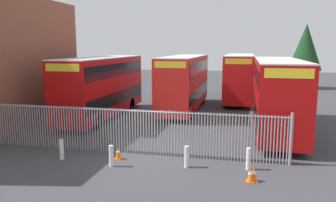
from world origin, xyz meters
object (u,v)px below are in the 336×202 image
object	(u,v)px
traffic_cone_by_gate	(118,153)
traffic_cone_mid_forecourt	(254,174)
bollard_near_left	(62,149)
bollard_center_front	(111,156)
double_decker_bus_behind_fence_left	(102,85)
double_decker_bus_far_back	(185,81)
bollard_far_right	(248,159)
traffic_cone_near_kerb	(251,175)
double_decker_bus_near_gate	(277,93)
bollard_near_right	(187,157)
double_decker_bus_behind_fence_right	(239,76)

from	to	relation	value
traffic_cone_by_gate	traffic_cone_mid_forecourt	world-z (taller)	same
bollard_near_left	traffic_cone_by_gate	size ratio (longest dim) A/B	1.61
bollard_center_front	double_decker_bus_behind_fence_left	bearing A→B (deg)	115.71
double_decker_bus_behind_fence_left	bollard_near_left	xyz separation A→B (m)	(1.98, -9.16, -1.95)
double_decker_bus_behind_fence_left	double_decker_bus_far_back	world-z (taller)	same
bollard_far_right	traffic_cone_by_gate	size ratio (longest dim) A/B	1.61
traffic_cone_mid_forecourt	traffic_cone_near_kerb	world-z (taller)	same
double_decker_bus_near_gate	traffic_cone_near_kerb	world-z (taller)	double_decker_bus_near_gate
double_decker_bus_near_gate	traffic_cone_mid_forecourt	size ratio (longest dim) A/B	18.32
double_decker_bus_behind_fence_left	traffic_cone_near_kerb	xyz separation A→B (m)	(10.49, -9.92, -2.13)
bollard_center_front	traffic_cone_by_gate	distance (m)	1.01
bollard_near_left	bollard_center_front	xyz separation A→B (m)	(2.61, -0.37, 0.00)
double_decker_bus_behind_fence_left	bollard_near_right	bearing A→B (deg)	-48.74
traffic_cone_mid_forecourt	traffic_cone_near_kerb	size ratio (longest dim) A/B	1.00
double_decker_bus_near_gate	traffic_cone_near_kerb	distance (m)	8.83
double_decker_bus_near_gate	double_decker_bus_behind_fence_right	distance (m)	12.02
bollard_near_left	double_decker_bus_behind_fence_left	bearing A→B (deg)	102.19
double_decker_bus_behind_fence_right	traffic_cone_near_kerb	xyz separation A→B (m)	(0.94, -20.19, -2.13)
double_decker_bus_far_back	traffic_cone_by_gate	distance (m)	13.04
double_decker_bus_near_gate	double_decker_bus_behind_fence_right	size ratio (longest dim) A/B	1.00
bollard_near_left	traffic_cone_mid_forecourt	world-z (taller)	bollard_near_left
double_decker_bus_behind_fence_right	bollard_far_right	size ratio (longest dim) A/B	11.38
double_decker_bus_near_gate	bollard_far_right	world-z (taller)	double_decker_bus_near_gate
bollard_near_right	traffic_cone_near_kerb	world-z (taller)	bollard_near_right
bollard_center_front	bollard_near_left	bearing A→B (deg)	171.90
double_decker_bus_behind_fence_right	traffic_cone_near_kerb	size ratio (longest dim) A/B	18.32
double_decker_bus_behind_fence_right	bollard_far_right	world-z (taller)	double_decker_bus_behind_fence_right
double_decker_bus_behind_fence_left	double_decker_bus_far_back	bearing A→B (deg)	38.98
bollard_far_right	traffic_cone_mid_forecourt	xyz separation A→B (m)	(0.21, -1.24, -0.19)
double_decker_bus_near_gate	bollard_near_right	world-z (taller)	double_decker_bus_near_gate
double_decker_bus_behind_fence_left	bollard_near_left	size ratio (longest dim) A/B	11.38
bollard_center_front	double_decker_bus_behind_fence_right	bearing A→B (deg)	75.93
traffic_cone_near_kerb	bollard_near_left	bearing A→B (deg)	174.93
double_decker_bus_behind_fence_left	traffic_cone_by_gate	world-z (taller)	double_decker_bus_behind_fence_left
bollard_near_right	traffic_cone_by_gate	distance (m)	3.31
double_decker_bus_behind_fence_right	bollard_near_right	bearing A→B (deg)	-95.21
bollard_near_right	double_decker_bus_near_gate	bearing A→B (deg)	60.22
double_decker_bus_far_back	traffic_cone_by_gate	world-z (taller)	double_decker_bus_far_back
double_decker_bus_near_gate	traffic_cone_by_gate	size ratio (longest dim) A/B	18.32
double_decker_bus_behind_fence_right	bollard_near_left	xyz separation A→B (m)	(-7.57, -19.43, -1.95)
bollard_near_right	bollard_near_left	bearing A→B (deg)	-177.41
double_decker_bus_behind_fence_right	bollard_center_front	size ratio (longest dim) A/B	11.38
bollard_near_left	bollard_far_right	size ratio (longest dim) A/B	1.00
double_decker_bus_behind_fence_right	double_decker_bus_far_back	xyz separation A→B (m)	(-4.25, -5.98, 0.00)
double_decker_bus_far_back	bollard_far_right	world-z (taller)	double_decker_bus_far_back
bollard_near_left	traffic_cone_mid_forecourt	bearing A→B (deg)	-4.30
bollard_near_left	bollard_near_right	xyz separation A→B (m)	(5.83, 0.26, 0.00)
double_decker_bus_behind_fence_right	traffic_cone_near_kerb	bearing A→B (deg)	-87.33
double_decker_bus_far_back	bollard_near_right	bearing A→B (deg)	-79.27
traffic_cone_near_kerb	traffic_cone_by_gate	bearing A→B (deg)	167.07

